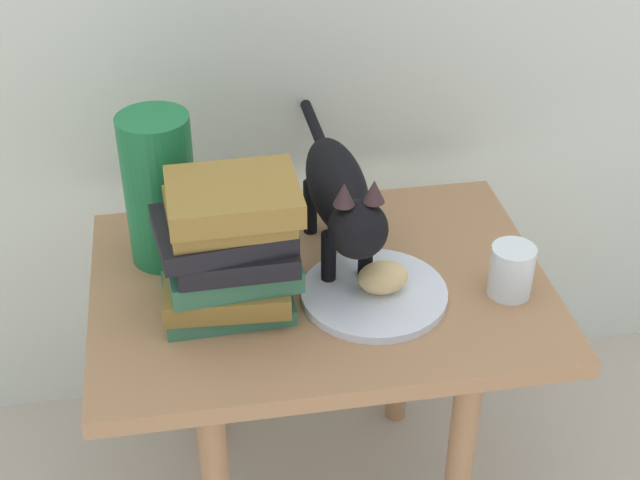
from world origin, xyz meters
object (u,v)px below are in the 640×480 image
object	(u,v)px
plate	(374,294)
green_vase	(160,190)
candle_jar	(511,273)
side_table	(320,320)
bread_roll	(383,277)
book_stack	(229,247)
cat	(341,195)

from	to	relation	value
plate	green_vase	size ratio (longest dim) A/B	0.90
candle_jar	side_table	bearing A→B (deg)	164.62
side_table	plate	bearing A→B (deg)	-36.66
side_table	candle_jar	distance (m)	0.32
plate	bread_roll	distance (m)	0.03
bread_roll	book_stack	xyz separation A→B (m)	(-0.23, 0.02, 0.07)
bread_roll	book_stack	distance (m)	0.25
bread_roll	candle_jar	size ratio (longest dim) A/B	0.94
plate	cat	distance (m)	0.16
plate	candle_jar	size ratio (longest dim) A/B	2.72
side_table	cat	world-z (taller)	cat
candle_jar	plate	bearing A→B (deg)	173.93
side_table	cat	distance (m)	0.22
plate	candle_jar	distance (m)	0.22
book_stack	side_table	bearing A→B (deg)	16.62
side_table	green_vase	bearing A→B (deg)	154.73
side_table	bread_roll	distance (m)	0.16
book_stack	green_vase	world-z (taller)	green_vase
bread_roll	candle_jar	distance (m)	0.20
side_table	book_stack	bearing A→B (deg)	-163.38
bread_roll	green_vase	distance (m)	0.38
candle_jar	cat	bearing A→B (deg)	154.03
bread_roll	cat	bearing A→B (deg)	115.87
side_table	book_stack	world-z (taller)	book_stack
cat	candle_jar	bearing A→B (deg)	-25.97
green_vase	bread_roll	bearing A→B (deg)	-27.65
green_vase	candle_jar	world-z (taller)	green_vase
bread_roll	candle_jar	bearing A→B (deg)	-5.86
side_table	bread_roll	size ratio (longest dim) A/B	9.17
book_stack	green_vase	bearing A→B (deg)	121.72
book_stack	candle_jar	bearing A→B (deg)	-4.84
cat	green_vase	bearing A→B (deg)	165.68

